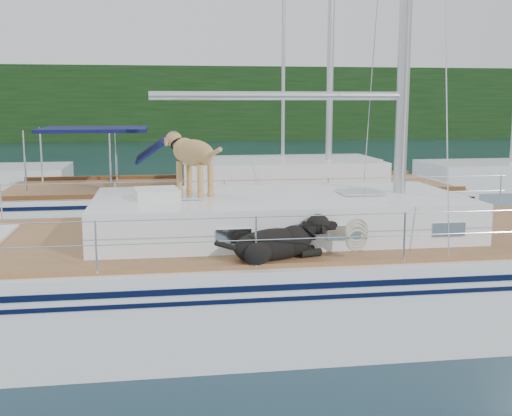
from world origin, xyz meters
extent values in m
plane|color=black|center=(0.00, 0.00, 0.00)|extent=(120.00, 120.00, 0.00)
cube|color=black|center=(0.00, 45.00, 3.00)|extent=(90.00, 3.00, 6.00)
cube|color=#595147|center=(0.00, 46.20, 0.60)|extent=(92.00, 1.00, 1.20)
cube|color=white|center=(0.00, 0.00, 0.50)|extent=(12.00, 3.80, 1.40)
cube|color=#9C6C3E|center=(0.00, 0.00, 1.23)|extent=(11.52, 3.50, 0.06)
cube|color=white|center=(0.80, 0.00, 1.54)|extent=(5.20, 2.50, 0.55)
cylinder|color=silver|center=(0.80, 0.00, 3.21)|extent=(3.60, 0.12, 0.12)
cylinder|color=silver|center=(0.00, -1.75, 1.82)|extent=(10.56, 0.01, 0.01)
cylinder|color=silver|center=(0.00, 1.75, 1.82)|extent=(10.56, 0.01, 0.01)
cube|color=blue|center=(-0.30, 1.24, 1.28)|extent=(0.69, 0.52, 0.05)
cube|color=silver|center=(-0.92, -0.13, 1.88)|extent=(0.65, 0.56, 0.15)
torus|color=beige|center=(1.42, -1.69, 1.62)|extent=(0.40, 0.16, 0.39)
cube|color=white|center=(0.87, 6.45, 0.45)|extent=(11.00, 3.50, 1.30)
cube|color=#9C6C3E|center=(0.87, 6.45, 1.10)|extent=(10.56, 3.29, 0.06)
cube|color=white|center=(2.07, 6.45, 1.45)|extent=(4.80, 2.30, 0.55)
cube|color=#101544|center=(-2.33, 6.45, 2.50)|extent=(2.40, 2.30, 0.08)
cube|color=white|center=(4.00, 16.00, 0.40)|extent=(7.20, 3.00, 1.10)
cylinder|color=silver|center=(4.00, 16.00, 6.00)|extent=(0.14, 0.14, 11.00)
cube|color=white|center=(12.00, 13.00, 0.40)|extent=(6.40, 3.00, 1.10)
camera|label=1|loc=(-0.90, -8.90, 3.12)|focal=45.00mm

